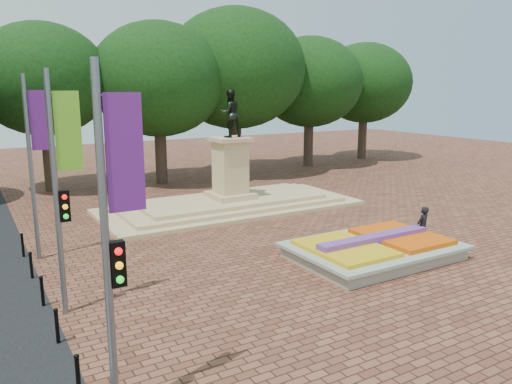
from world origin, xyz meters
TOP-DOWN VIEW (x-y plane):
  - ground at (0.00, 0.00)m, footprint 90.00×90.00m
  - flower_bed at (1.03, -2.00)m, footprint 6.30×4.30m
  - monument at (0.00, 8.00)m, footprint 14.00×6.00m
  - tree_row_back at (2.33, 18.00)m, footprint 44.80×8.80m
  - banner_poles at (-10.08, -1.31)m, footprint 0.88×11.17m
  - bollard_row at (-10.70, -1.50)m, footprint 0.12×13.12m
  - pedestrian at (3.72, -1.98)m, footprint 0.67×0.49m

SIDE VIEW (x-z plane):
  - ground at x=0.00m, z-range 0.00..0.00m
  - flower_bed at x=1.03m, z-range -0.08..0.83m
  - bollard_row at x=-10.70m, z-range 0.04..1.02m
  - pedestrian at x=3.72m, z-range 0.00..1.71m
  - monument at x=0.00m, z-range -2.32..4.09m
  - banner_poles at x=-10.08m, z-range 0.38..7.38m
  - tree_row_back at x=2.33m, z-range 1.46..11.89m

